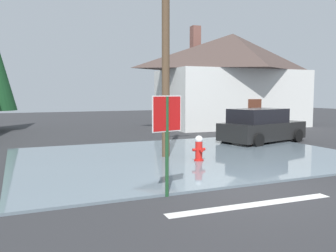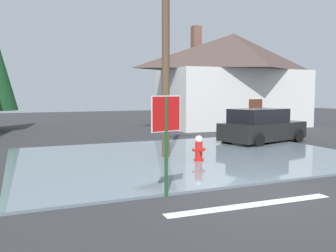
# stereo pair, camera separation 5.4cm
# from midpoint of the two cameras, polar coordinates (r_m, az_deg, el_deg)

# --- Properties ---
(ground_plane) EXTENTS (80.00, 80.00, 0.10)m
(ground_plane) POSITION_cam_midpoint_polar(r_m,az_deg,el_deg) (9.23, 13.28, -10.13)
(ground_plane) COLOR #2D2D30
(flood_puddle) EXTENTS (12.43, 8.76, 0.07)m
(flood_puddle) POSITION_cam_midpoint_polar(r_m,az_deg,el_deg) (13.36, 3.30, -4.85)
(flood_puddle) COLOR slate
(flood_puddle) RESTS_ON ground
(lane_stop_bar) EXTENTS (4.00, 0.42, 0.01)m
(lane_stop_bar) POSITION_cam_midpoint_polar(r_m,az_deg,el_deg) (8.00, 13.48, -12.14)
(lane_stop_bar) COLOR silver
(lane_stop_bar) RESTS_ON ground
(stop_sign_near) EXTENTS (0.80, 0.24, 2.33)m
(stop_sign_near) POSITION_cam_midpoint_polar(r_m,az_deg,el_deg) (8.08, -0.12, 0.26)
(stop_sign_near) COLOR #1E4C28
(stop_sign_near) RESTS_ON ground
(fire_hydrant) EXTENTS (0.47, 0.40, 0.94)m
(fire_hydrant) POSITION_cam_midpoint_polar(r_m,az_deg,el_deg) (12.30, 5.08, -3.73)
(fire_hydrant) COLOR red
(fire_hydrant) RESTS_ON ground
(utility_pole) EXTENTS (1.60, 0.28, 8.79)m
(utility_pole) POSITION_cam_midpoint_polar(r_m,az_deg,el_deg) (13.11, -0.24, 14.89)
(utility_pole) COLOR brown
(utility_pole) RESTS_ON ground
(house) EXTENTS (10.78, 6.06, 7.09)m
(house) POSITION_cam_midpoint_polar(r_m,az_deg,el_deg) (26.09, 10.40, 7.45)
(house) COLOR silver
(house) RESTS_ON ground
(parked_car) EXTENTS (4.73, 2.93, 1.65)m
(parked_car) POSITION_cam_midpoint_polar(r_m,az_deg,el_deg) (17.69, 14.81, -0.08)
(parked_car) COLOR black
(parked_car) RESTS_ON ground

